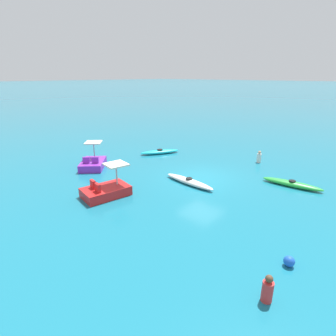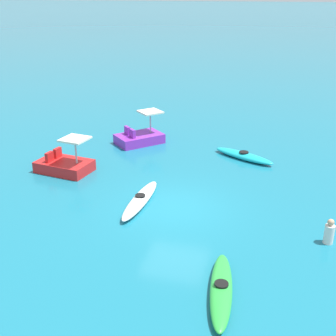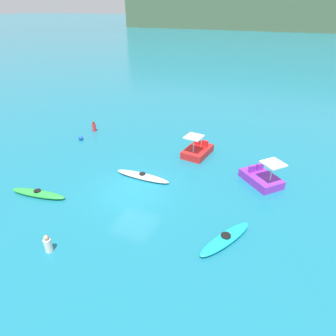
# 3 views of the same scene
# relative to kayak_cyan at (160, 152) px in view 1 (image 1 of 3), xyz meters

# --- Properties ---
(ground_plane) EXTENTS (600.00, 600.00, 0.00)m
(ground_plane) POSITION_rel_kayak_cyan_xyz_m (-5.80, 1.96, -0.16)
(ground_plane) COLOR #19728C
(kayak_cyan) EXTENTS (2.14, 3.21, 0.37)m
(kayak_cyan) POSITION_rel_kayak_cyan_xyz_m (0.00, 0.00, 0.00)
(kayak_cyan) COLOR #19B7C6
(kayak_cyan) RESTS_ON ground_plane
(kayak_green) EXTENTS (3.38, 1.01, 0.37)m
(kayak_green) POSITION_rel_kayak_cyan_xyz_m (-10.43, -0.46, -0.00)
(kayak_green) COLOR green
(kayak_green) RESTS_ON ground_plane
(kayak_white) EXTENTS (3.54, 0.71, 0.37)m
(kayak_white) POSITION_rel_kayak_cyan_xyz_m (-5.86, 3.37, -0.00)
(kayak_white) COLOR white
(kayak_white) RESTS_ON ground_plane
(pedal_boat_purple) EXTENTS (2.77, 2.74, 1.68)m
(pedal_boat_purple) POSITION_rel_kayak_cyan_xyz_m (0.91, 5.66, 0.17)
(pedal_boat_purple) COLOR purple
(pedal_boat_purple) RESTS_ON ground_plane
(pedal_boat_red) EXTENTS (1.84, 2.62, 1.68)m
(pedal_boat_red) POSITION_rel_kayak_cyan_xyz_m (-3.69, 7.70, 0.17)
(pedal_boat_red) COLOR red
(pedal_boat_red) RESTS_ON ground_plane
(buoy_blue) EXTENTS (0.37, 0.37, 0.37)m
(buoy_blue) POSITION_rel_kayak_cyan_xyz_m (-12.93, 6.65, 0.02)
(buoy_blue) COLOR blue
(buoy_blue) RESTS_ON ground_plane
(person_near_shore) EXTENTS (0.44, 0.44, 0.88)m
(person_near_shore) POSITION_rel_kayak_cyan_xyz_m (-13.02, 8.61, 0.22)
(person_near_shore) COLOR red
(person_near_shore) RESTS_ON ground_plane
(person_by_kayaks) EXTENTS (0.38, 0.38, 0.88)m
(person_by_kayaks) POSITION_rel_kayak_cyan_xyz_m (-6.95, -3.46, 0.22)
(person_by_kayaks) COLOR silver
(person_by_kayaks) RESTS_ON ground_plane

